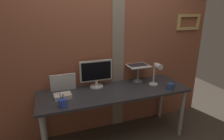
{
  "coord_description": "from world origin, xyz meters",
  "views": [
    {
      "loc": [
        -0.73,
        -2.03,
        1.75
      ],
      "look_at": [
        0.06,
        0.2,
        0.99
      ],
      "focal_mm": 30.2,
      "sensor_mm": 36.0,
      "label": 1
    }
  ],
  "objects_px": {
    "whiteboard_panel": "(63,82)",
    "pen_cup": "(63,103)",
    "monitor": "(96,72)",
    "laptop": "(136,61)",
    "coffee_mug": "(170,86)",
    "desk_lamp": "(156,72)"
  },
  "relations": [
    {
      "from": "coffee_mug",
      "to": "monitor",
      "type": "bearing_deg",
      "value": 155.25
    },
    {
      "from": "monitor",
      "to": "coffee_mug",
      "type": "bearing_deg",
      "value": -24.75
    },
    {
      "from": "pen_cup",
      "to": "coffee_mug",
      "type": "bearing_deg",
      "value": 0.0
    },
    {
      "from": "coffee_mug",
      "to": "desk_lamp",
      "type": "bearing_deg",
      "value": 126.99
    },
    {
      "from": "laptop",
      "to": "coffee_mug",
      "type": "distance_m",
      "value": 0.6
    },
    {
      "from": "laptop",
      "to": "pen_cup",
      "type": "height_order",
      "value": "laptop"
    },
    {
      "from": "whiteboard_panel",
      "to": "pen_cup",
      "type": "xyz_separation_m",
      "value": [
        -0.06,
        -0.43,
        -0.07
      ]
    },
    {
      "from": "monitor",
      "to": "laptop",
      "type": "relative_size",
      "value": 1.4
    },
    {
      "from": "monitor",
      "to": "laptop",
      "type": "bearing_deg",
      "value": 6.23
    },
    {
      "from": "desk_lamp",
      "to": "laptop",
      "type": "bearing_deg",
      "value": 114.29
    },
    {
      "from": "monitor",
      "to": "desk_lamp",
      "type": "bearing_deg",
      "value": -17.93
    },
    {
      "from": "whiteboard_panel",
      "to": "coffee_mug",
      "type": "bearing_deg",
      "value": -18.03
    },
    {
      "from": "pen_cup",
      "to": "laptop",
      "type": "bearing_deg",
      "value": 23.26
    },
    {
      "from": "pen_cup",
      "to": "monitor",
      "type": "bearing_deg",
      "value": 40.05
    },
    {
      "from": "laptop",
      "to": "desk_lamp",
      "type": "xyz_separation_m",
      "value": [
        0.14,
        -0.32,
        -0.08
      ]
    },
    {
      "from": "whiteboard_panel",
      "to": "desk_lamp",
      "type": "bearing_deg",
      "value": -12.62
    },
    {
      "from": "desk_lamp",
      "to": "coffee_mug",
      "type": "relative_size",
      "value": 2.65
    },
    {
      "from": "whiteboard_panel",
      "to": "laptop",
      "type": "bearing_deg",
      "value": 2.58
    },
    {
      "from": "whiteboard_panel",
      "to": "pen_cup",
      "type": "bearing_deg",
      "value": -97.25
    },
    {
      "from": "laptop",
      "to": "pen_cup",
      "type": "bearing_deg",
      "value": -156.74
    },
    {
      "from": "whiteboard_panel",
      "to": "desk_lamp",
      "type": "distance_m",
      "value": 1.25
    },
    {
      "from": "desk_lamp",
      "to": "coffee_mug",
      "type": "xyz_separation_m",
      "value": [
        0.12,
        -0.16,
        -0.16
      ]
    }
  ]
}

